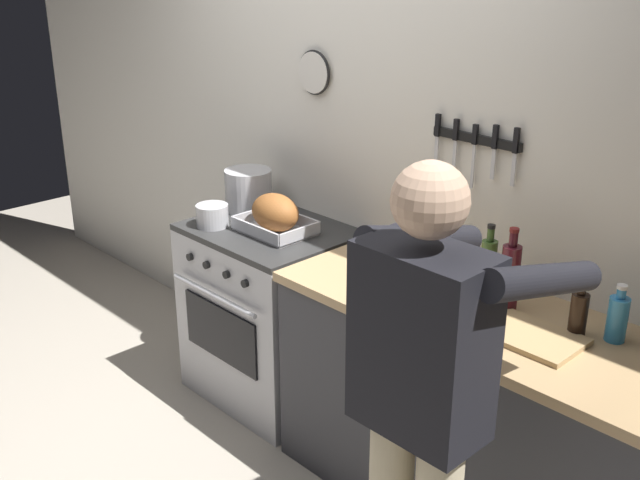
# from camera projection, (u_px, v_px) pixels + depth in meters

# --- Properties ---
(wall_back) EXTENTS (6.00, 0.13, 2.60)m
(wall_back) POSITION_uv_depth(u_px,v_px,m) (356.00, 142.00, 3.57)
(wall_back) COLOR white
(wall_back) RESTS_ON ground
(counter_block) EXTENTS (2.03, 0.65, 0.90)m
(counter_block) POSITION_uv_depth(u_px,v_px,m) (517.00, 436.00, 2.84)
(counter_block) COLOR #38383D
(counter_block) RESTS_ON ground
(stove) EXTENTS (0.76, 0.67, 0.90)m
(stove) POSITION_uv_depth(u_px,v_px,m) (271.00, 312.00, 3.80)
(stove) COLOR #BCBCC1
(stove) RESTS_ON ground
(person_cook) EXTENTS (0.51, 0.63, 1.66)m
(person_cook) POSITION_uv_depth(u_px,v_px,m) (424.00, 397.00, 2.19)
(person_cook) COLOR #C6B793
(person_cook) RESTS_ON ground
(roasting_pan) EXTENTS (0.35, 0.26, 0.19)m
(roasting_pan) POSITION_uv_depth(u_px,v_px,m) (275.00, 215.00, 3.55)
(roasting_pan) COLOR #B7B7BC
(roasting_pan) RESTS_ON stove
(stock_pot) EXTENTS (0.24, 0.24, 0.21)m
(stock_pot) POSITION_uv_depth(u_px,v_px,m) (248.00, 190.00, 3.85)
(stock_pot) COLOR #B7B7BC
(stock_pot) RESTS_ON stove
(saucepan) EXTENTS (0.16, 0.16, 0.11)m
(saucepan) POSITION_uv_depth(u_px,v_px,m) (212.00, 216.00, 3.64)
(saucepan) COLOR #B7B7BC
(saucepan) RESTS_ON stove
(cutting_board) EXTENTS (0.36, 0.24, 0.02)m
(cutting_board) POSITION_uv_depth(u_px,v_px,m) (528.00, 335.00, 2.62)
(cutting_board) COLOR tan
(cutting_board) RESTS_ON counter_block
(bottle_dish_soap) EXTENTS (0.07, 0.07, 0.21)m
(bottle_dish_soap) POSITION_uv_depth(u_px,v_px,m) (617.00, 318.00, 2.58)
(bottle_dish_soap) COLOR #338CCC
(bottle_dish_soap) RESTS_ON counter_block
(bottle_hot_sauce) EXTENTS (0.05, 0.05, 0.16)m
(bottle_hot_sauce) POSITION_uv_depth(u_px,v_px,m) (401.00, 250.00, 3.20)
(bottle_hot_sauce) COLOR red
(bottle_hot_sauce) RESTS_ON counter_block
(bottle_cooking_oil) EXTENTS (0.07, 0.07, 0.25)m
(bottle_cooking_oil) POSITION_uv_depth(u_px,v_px,m) (419.00, 249.00, 3.11)
(bottle_cooking_oil) COLOR gold
(bottle_cooking_oil) RESTS_ON counter_block
(bottle_soy_sauce) EXTENTS (0.06, 0.06, 0.20)m
(bottle_soy_sauce) POSITION_uv_depth(u_px,v_px,m) (579.00, 313.00, 2.61)
(bottle_soy_sauce) COLOR black
(bottle_soy_sauce) RESTS_ON counter_block
(bottle_olive_oil) EXTENTS (0.06, 0.06, 0.30)m
(bottle_olive_oil) POSITION_uv_depth(u_px,v_px,m) (488.00, 268.00, 2.87)
(bottle_olive_oil) COLOR #385623
(bottle_olive_oil) RESTS_ON counter_block
(bottle_wine_red) EXTENTS (0.07, 0.07, 0.32)m
(bottle_wine_red) POSITION_uv_depth(u_px,v_px,m) (510.00, 276.00, 2.78)
(bottle_wine_red) COLOR #47141E
(bottle_wine_red) RESTS_ON counter_block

